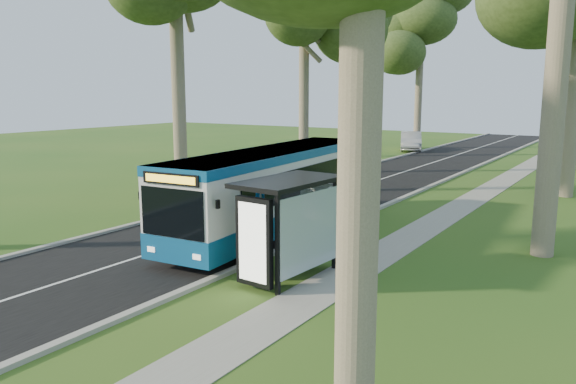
# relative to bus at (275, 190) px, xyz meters

# --- Properties ---
(ground) EXTENTS (120.00, 120.00, 0.00)m
(ground) POSITION_rel_bus_xyz_m (1.68, -3.79, -1.65)
(ground) COLOR #2C591B
(ground) RESTS_ON ground
(road) EXTENTS (7.00, 100.00, 0.02)m
(road) POSITION_rel_bus_xyz_m (-1.82, 6.21, -1.64)
(road) COLOR black
(road) RESTS_ON ground
(kerb_east) EXTENTS (0.25, 100.00, 0.12)m
(kerb_east) POSITION_rel_bus_xyz_m (1.68, 6.21, -1.59)
(kerb_east) COLOR #9E9B93
(kerb_east) RESTS_ON ground
(kerb_west) EXTENTS (0.25, 100.00, 0.12)m
(kerb_west) POSITION_rel_bus_xyz_m (-5.32, 6.21, -1.59)
(kerb_west) COLOR #9E9B93
(kerb_west) RESTS_ON ground
(centre_line) EXTENTS (0.12, 100.00, 0.00)m
(centre_line) POSITION_rel_bus_xyz_m (-1.82, 6.21, -1.63)
(centre_line) COLOR white
(centre_line) RESTS_ON road
(footpath) EXTENTS (1.50, 100.00, 0.02)m
(footpath) POSITION_rel_bus_xyz_m (4.68, 6.21, -1.64)
(footpath) COLOR gray
(footpath) RESTS_ON ground
(bus) EXTENTS (3.44, 12.16, 3.18)m
(bus) POSITION_rel_bus_xyz_m (0.00, 0.00, 0.00)
(bus) COLOR white
(bus) RESTS_ON ground
(bus_stop_sign) EXTENTS (0.09, 0.36, 2.56)m
(bus_stop_sign) POSITION_rel_bus_xyz_m (1.98, -3.71, -0.05)
(bus_stop_sign) COLOR gray
(bus_stop_sign) RESTS_ON ground
(bus_shelter) EXTENTS (2.04, 3.47, 2.88)m
(bus_shelter) POSITION_rel_bus_xyz_m (3.46, -4.64, 0.40)
(bus_shelter) COLOR black
(bus_shelter) RESTS_ON ground
(litter_bin) EXTENTS (0.57, 0.57, 1.01)m
(litter_bin) POSITION_rel_bus_xyz_m (2.88, -3.16, -1.14)
(litter_bin) COLOR black
(litter_bin) RESTS_ON ground
(car_white) EXTENTS (2.06, 4.95, 1.68)m
(car_white) POSITION_rel_bus_xyz_m (-7.57, 14.33, -0.81)
(car_white) COLOR silver
(car_white) RESTS_ON ground
(car_silver) EXTENTS (3.56, 5.49, 1.71)m
(car_silver) POSITION_rel_bus_xyz_m (-6.51, 31.86, -0.79)
(car_silver) COLOR #ABADB3
(car_silver) RESTS_ON ground
(tree_west_c) EXTENTS (5.20, 5.20, 13.83)m
(tree_west_c) POSITION_rel_bus_xyz_m (-7.32, 14.21, 8.60)
(tree_west_c) COLOR #7A6B56
(tree_west_c) RESTS_ON ground
(tree_west_d) EXTENTS (5.20, 5.20, 16.25)m
(tree_west_d) POSITION_rel_bus_xyz_m (-9.32, 24.21, 10.38)
(tree_west_d) COLOR #7A6B56
(tree_west_d) RESTS_ON ground
(tree_west_e) EXTENTS (5.20, 5.20, 15.10)m
(tree_west_e) POSITION_rel_bus_xyz_m (-6.82, 34.21, 9.53)
(tree_west_e) COLOR #7A6B56
(tree_west_e) RESTS_ON ground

